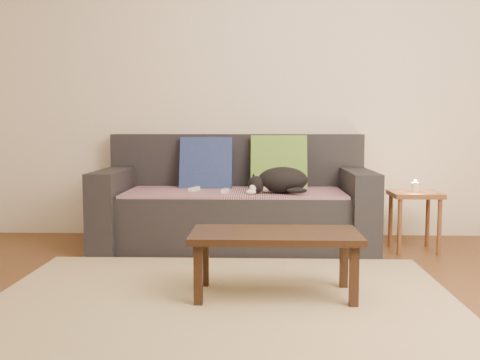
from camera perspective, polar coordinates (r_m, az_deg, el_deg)
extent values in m
plane|color=brown|center=(2.97, -1.80, -12.87)|extent=(4.50, 4.50, 0.00)
cube|color=beige|center=(4.83, -0.27, 9.81)|extent=(4.50, 0.04, 2.60)
cube|color=#232328|center=(4.37, -0.52, -4.06)|extent=(1.70, 0.78, 0.42)
cube|color=#232328|center=(4.72, -0.32, 1.95)|extent=(2.10, 0.18, 0.45)
cube|color=#232328|center=(4.50, -12.71, -2.77)|extent=(0.20, 0.90, 0.60)
cube|color=#232328|center=(4.42, 11.88, -2.90)|extent=(0.20, 0.90, 0.60)
cube|color=#3D2649|center=(4.32, -0.54, -1.23)|extent=(1.66, 0.74, 0.02)
cube|color=navy|center=(4.58, -3.45, 1.65)|extent=(0.42, 0.22, 0.44)
cube|color=#0D5733|center=(4.56, 3.96, 1.63)|extent=(0.45, 0.22, 0.47)
ellipsoid|color=black|center=(4.17, 4.36, 0.00)|extent=(0.45, 0.40, 0.20)
sphere|color=black|center=(4.14, 1.67, -0.47)|extent=(0.17, 0.17, 0.13)
sphere|color=white|center=(4.09, 1.32, -0.82)|extent=(0.07, 0.07, 0.05)
ellipsoid|color=black|center=(4.05, 5.80, -1.06)|extent=(0.16, 0.10, 0.04)
cube|color=white|center=(4.17, -1.54, -1.13)|extent=(0.05, 0.15, 0.03)
cube|color=white|center=(4.31, -4.68, -0.94)|extent=(0.08, 0.15, 0.03)
cube|color=brown|center=(4.39, 17.34, -1.39)|extent=(0.36, 0.36, 0.04)
cylinder|color=brown|center=(4.25, 15.91, -4.61)|extent=(0.03, 0.03, 0.41)
cylinder|color=brown|center=(4.33, 19.59, -4.54)|extent=(0.03, 0.03, 0.41)
cylinder|color=brown|center=(4.53, 15.03, -3.99)|extent=(0.03, 0.03, 0.41)
cylinder|color=brown|center=(4.60, 18.52, -3.94)|extent=(0.03, 0.03, 0.41)
cylinder|color=beige|center=(4.39, 17.36, -0.70)|extent=(0.06, 0.06, 0.07)
sphere|color=#FFBF59|center=(4.38, 17.38, -0.12)|extent=(0.02, 0.02, 0.02)
cube|color=tan|center=(3.11, -1.62, -11.90)|extent=(2.50, 1.80, 0.01)
cube|color=black|center=(3.06, 3.58, -5.61)|extent=(0.91, 0.46, 0.04)
cube|color=black|center=(2.95, -4.26, -9.67)|extent=(0.05, 0.05, 0.33)
cube|color=black|center=(2.97, 11.50, -9.64)|extent=(0.05, 0.05, 0.33)
cube|color=black|center=(3.28, -3.60, -8.10)|extent=(0.05, 0.05, 0.33)
cube|color=black|center=(3.30, 10.50, -8.10)|extent=(0.05, 0.05, 0.33)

